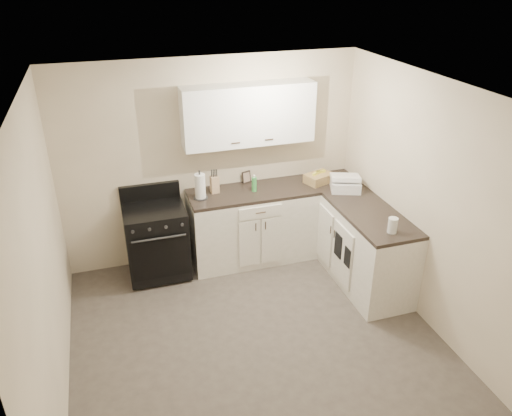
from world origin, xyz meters
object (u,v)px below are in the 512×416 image
object	(u,v)px
stove	(157,241)
knife_block	(215,185)
paper_towel	(200,186)
wicker_basket	(319,178)
countertop_grill	(345,185)

from	to	relation	value
stove	knife_block	distance (m)	0.96
knife_block	paper_towel	distance (m)	0.22
knife_block	paper_towel	xyz separation A→B (m)	(-0.19, -0.10, 0.05)
stove	wicker_basket	world-z (taller)	wicker_basket
paper_towel	countertop_grill	bearing A→B (deg)	-9.59
stove	paper_towel	bearing A→B (deg)	1.29
wicker_basket	countertop_grill	xyz separation A→B (m)	(0.21, -0.30, 0.01)
wicker_basket	countertop_grill	size ratio (longest dim) A/B	0.99
paper_towel	wicker_basket	xyz separation A→B (m)	(1.50, 0.00, -0.09)
knife_block	wicker_basket	distance (m)	1.31
knife_block	wicker_basket	xyz separation A→B (m)	(1.31, -0.10, -0.05)
knife_block	countertop_grill	bearing A→B (deg)	-19.82
knife_block	countertop_grill	xyz separation A→B (m)	(1.52, -0.39, -0.04)
paper_towel	countertop_grill	xyz separation A→B (m)	(1.72, -0.29, -0.09)
stove	paper_towel	xyz separation A→B (m)	(0.56, 0.01, 0.63)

